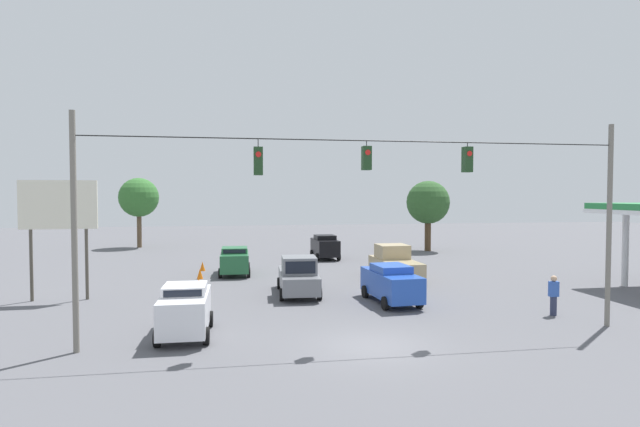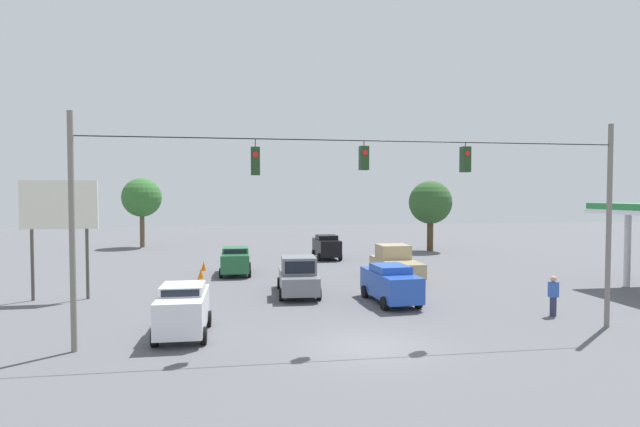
# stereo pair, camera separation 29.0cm
# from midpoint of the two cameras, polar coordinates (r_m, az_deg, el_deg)

# --- Properties ---
(ground_plane) EXTENTS (140.00, 140.00, 0.00)m
(ground_plane) POSITION_cam_midpoint_polar(r_m,az_deg,el_deg) (18.52, 5.59, -14.80)
(ground_plane) COLOR #56565B
(overhead_signal_span) EXTENTS (20.63, 0.38, 8.25)m
(overhead_signal_span) POSITION_cam_midpoint_polar(r_m,az_deg,el_deg) (18.64, 4.83, 1.13)
(overhead_signal_span) COLOR slate
(overhead_signal_span) RESTS_ON ground_plane
(sedan_black_oncoming_deep) EXTENTS (2.09, 3.92, 2.00)m
(sedan_black_oncoming_deep) POSITION_cam_midpoint_polar(r_m,az_deg,el_deg) (41.83, 0.37, -3.80)
(sedan_black_oncoming_deep) COLOR black
(sedan_black_oncoming_deep) RESTS_ON ground_plane
(sedan_green_withflow_far) EXTENTS (2.08, 4.05, 1.85)m
(sedan_green_withflow_far) POSITION_cam_midpoint_polar(r_m,az_deg,el_deg) (34.20, -9.97, -5.30)
(sedan_green_withflow_far) COLOR #236038
(sedan_green_withflow_far) RESTS_ON ground_plane
(pickup_truck_grey_withflow_mid) EXTENTS (2.33, 5.20, 2.12)m
(pickup_truck_grey_withflow_mid) POSITION_cam_midpoint_polar(r_m,az_deg,el_deg) (27.11, -2.80, -7.22)
(pickup_truck_grey_withflow_mid) COLOR slate
(pickup_truck_grey_withflow_mid) RESTS_ON ground_plane
(pickup_truck_tan_oncoming_far) EXTENTS (2.36, 5.31, 2.12)m
(pickup_truck_tan_oncoming_far) POSITION_cam_midpoint_polar(r_m,az_deg,el_deg) (32.70, 8.27, -5.61)
(pickup_truck_tan_oncoming_far) COLOR tan
(pickup_truck_tan_oncoming_far) RESTS_ON ground_plane
(sedan_blue_crossing_near) EXTENTS (2.18, 4.56, 1.90)m
(sedan_blue_crossing_near) POSITION_cam_midpoint_polar(r_m,az_deg,el_deg) (25.33, 7.78, -7.86)
(sedan_blue_crossing_near) COLOR #234CB2
(sedan_blue_crossing_near) RESTS_ON ground_plane
(sedan_white_parked_shoulder) EXTENTS (1.94, 3.83, 1.98)m
(sedan_white_parked_shoulder) POSITION_cam_midpoint_polar(r_m,az_deg,el_deg) (20.05, -15.55, -10.51)
(sedan_white_parked_shoulder) COLOR silver
(sedan_white_parked_shoulder) RESTS_ON ground_plane
(traffic_cone_nearest) EXTENTS (0.39, 0.39, 0.65)m
(traffic_cone_nearest) POSITION_cam_midpoint_polar(r_m,az_deg,el_deg) (23.38, -15.56, -10.44)
(traffic_cone_nearest) COLOR orange
(traffic_cone_nearest) RESTS_ON ground_plane
(traffic_cone_second) EXTENTS (0.39, 0.39, 0.65)m
(traffic_cone_second) POSITION_cam_midpoint_polar(r_m,az_deg,el_deg) (26.45, -15.02, -8.96)
(traffic_cone_second) COLOR orange
(traffic_cone_second) RESTS_ON ground_plane
(traffic_cone_third) EXTENTS (0.39, 0.39, 0.65)m
(traffic_cone_third) POSITION_cam_midpoint_polar(r_m,az_deg,el_deg) (29.75, -13.97, -7.70)
(traffic_cone_third) COLOR orange
(traffic_cone_third) RESTS_ON ground_plane
(traffic_cone_fourth) EXTENTS (0.39, 0.39, 0.65)m
(traffic_cone_fourth) POSITION_cam_midpoint_polar(r_m,az_deg,el_deg) (33.08, -13.80, -6.70)
(traffic_cone_fourth) COLOR orange
(traffic_cone_fourth) RESTS_ON ground_plane
(traffic_cone_fifth) EXTENTS (0.39, 0.39, 0.65)m
(traffic_cone_fifth) POSITION_cam_midpoint_polar(r_m,az_deg,el_deg) (36.44, -13.51, -5.88)
(traffic_cone_fifth) COLOR orange
(traffic_cone_fifth) RESTS_ON ground_plane
(roadside_billboard) EXTENTS (3.76, 0.16, 6.13)m
(roadside_billboard) POSITION_cam_midpoint_polar(r_m,az_deg,el_deg) (28.63, -27.99, 0.02)
(roadside_billboard) COLOR #4C473D
(roadside_billboard) RESTS_ON ground_plane
(pedestrian) EXTENTS (0.40, 0.28, 1.79)m
(pedestrian) POSITION_cam_midpoint_polar(r_m,az_deg,el_deg) (24.77, 24.83, -8.47)
(pedestrian) COLOR #2D334C
(pedestrian) RESTS_ON ground_plane
(tree_horizon_left) EXTENTS (3.95, 3.95, 7.08)m
(tree_horizon_left) POSITION_cam_midpoint_polar(r_m,az_deg,el_deg) (53.85, -20.14, 1.70)
(tree_horizon_left) COLOR brown
(tree_horizon_left) RESTS_ON ground_plane
(tree_horizon_right) EXTENTS (4.09, 4.09, 6.70)m
(tree_horizon_right) POSITION_cam_midpoint_polar(r_m,az_deg,el_deg) (48.62, 12.08, 1.20)
(tree_horizon_right) COLOR #4C3823
(tree_horizon_right) RESTS_ON ground_plane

